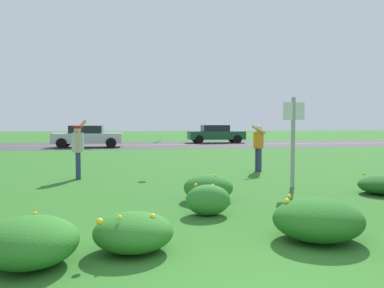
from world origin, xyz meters
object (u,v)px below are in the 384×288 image
sign_post_near_path (293,133)px  car_silver_center_left (88,136)px  frisbee_pale_blue (157,142)px  car_dark_green_center_right (216,134)px  person_thrower_red_cap_gray_shirt (78,147)px  person_catcher_orange_shirt (258,144)px

sign_post_near_path → car_silver_center_left: bearing=112.1°
frisbee_pale_blue → car_dark_green_center_right: (5.97, 18.95, -0.32)m
sign_post_near_path → frisbee_pale_blue: (-3.29, 2.51, -0.34)m
person_thrower_red_cap_gray_shirt → car_dark_green_center_right: person_thrower_red_cap_gray_shirt is taller
person_catcher_orange_shirt → car_silver_center_left: 15.68m
sign_post_near_path → person_catcher_orange_shirt: bearing=86.9°
sign_post_near_path → person_thrower_red_cap_gray_shirt: sign_post_near_path is taller
sign_post_near_path → person_catcher_orange_shirt: (0.17, 3.25, -0.47)m
sign_post_near_path → person_thrower_red_cap_gray_shirt: 6.07m
car_silver_center_left → car_dark_green_center_right: size_ratio=1.00×
person_thrower_red_cap_gray_shirt → person_catcher_orange_shirt: person_thrower_red_cap_gray_shirt is taller
person_catcher_orange_shirt → car_dark_green_center_right: bearing=82.2°
person_catcher_orange_shirt → car_dark_green_center_right: 18.39m
car_silver_center_left → car_dark_green_center_right: bearing=23.8°
frisbee_pale_blue → person_thrower_red_cap_gray_shirt: bearing=-175.1°
car_silver_center_left → frisbee_pale_blue: bearing=-75.9°
car_silver_center_left → car_dark_green_center_right: same height
car_dark_green_center_right → person_catcher_orange_shirt: bearing=-97.8°
person_catcher_orange_shirt → frisbee_pale_blue: (-3.46, -0.74, 0.13)m
sign_post_near_path → person_catcher_orange_shirt: size_ratio=1.46×
sign_post_near_path → frisbee_pale_blue: size_ratio=8.14×
frisbee_pale_blue → car_dark_green_center_right: bearing=72.5°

